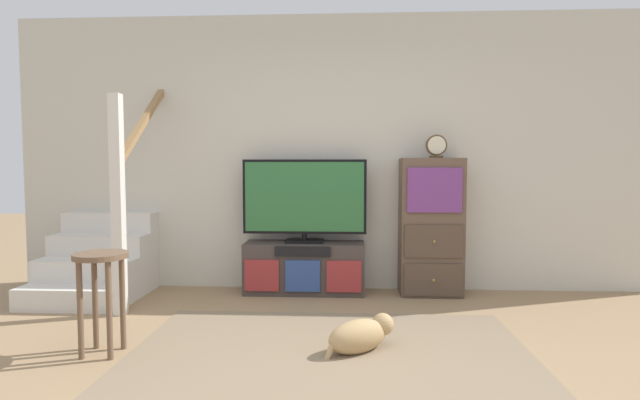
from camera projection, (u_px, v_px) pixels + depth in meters
ground_plane at (326, 398)px, 2.61m from camera, size 20.00×20.00×0.00m
back_wall at (336, 153)px, 4.98m from camera, size 6.40×0.12×2.70m
area_rug at (330, 354)px, 3.21m from camera, size 2.60×1.80×0.01m
media_console at (304, 268)px, 4.80m from camera, size 1.15×0.38×0.49m
television at (304, 199)px, 4.78m from camera, size 1.19×0.22×0.80m
side_cabinet at (431, 227)px, 4.72m from camera, size 0.58×0.38×1.30m
desk_clock at (436, 146)px, 4.65m from camera, size 0.19×0.08×0.22m
staircase at (109, 253)px, 4.91m from camera, size 1.00×1.36×2.20m
bar_stool_near at (101, 278)px, 3.21m from camera, size 0.34×0.34×0.66m
dog at (361, 335)px, 3.26m from camera, size 0.48×0.42×0.23m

